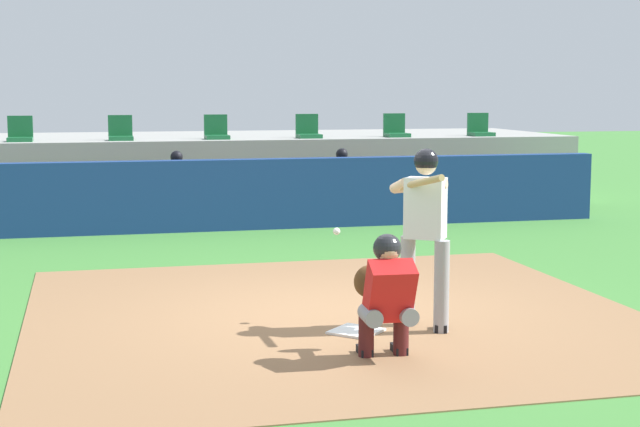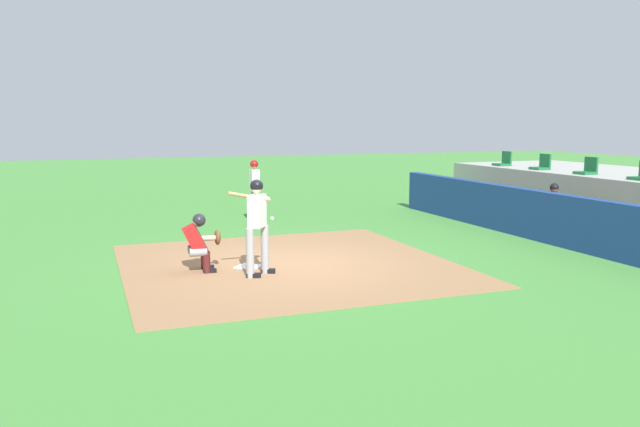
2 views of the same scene
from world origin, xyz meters
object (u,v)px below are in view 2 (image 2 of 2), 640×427
stadium_seat_0 (504,162)px  stadium_seat_1 (542,165)px  home_plate (249,266)px  stadium_seat_2 (588,169)px  batter_at_plate (257,221)px  dugout_player_0 (549,208)px  on_deck_batter (255,187)px  catcher_crouched (200,240)px

stadium_seat_0 → stadium_seat_1: size_ratio=1.00×
home_plate → stadium_seat_2: size_ratio=0.92×
stadium_seat_1 → stadium_seat_2: 1.86m
batter_at_plate → dugout_player_0: 8.32m
batter_at_plate → dugout_player_0: (-1.66, 8.14, -0.36)m
home_plate → dugout_player_0: dugout_player_0 is taller
batter_at_plate → dugout_player_0: batter_at_plate is taller
batter_at_plate → on_deck_batter: 6.23m
dugout_player_0 → stadium_seat_2: bearing=113.7°
on_deck_batter → stadium_seat_2: size_ratio=3.72×
catcher_crouched → stadium_seat_0: stadium_seat_0 is taller
batter_at_plate → stadium_seat_2: stadium_seat_2 is taller
batter_at_plate → catcher_crouched: batter_at_plate is taller
home_plate → on_deck_batter: size_ratio=0.25×
on_deck_batter → stadium_seat_2: (3.49, 8.63, 0.51)m
batter_at_plate → on_deck_batter: batter_at_plate is taller
stadium_seat_2 → on_deck_batter: bearing=-112.0°
home_plate → stadium_seat_2: (-1.86, 10.18, 1.51)m
home_plate → batter_at_plate: size_ratio=0.24×
home_plate → dugout_player_0: bearing=96.8°
catcher_crouched → stadium_seat_0: bearing=116.6°
stadium_seat_0 → catcher_crouched: bearing=-63.4°
catcher_crouched → dugout_player_0: size_ratio=1.40×
stadium_seat_0 → stadium_seat_2: 3.71m
home_plate → dugout_player_0: size_ratio=0.34×
on_deck_batter → stadium_seat_2: bearing=68.0°
stadium_seat_2 → dugout_player_0: bearing=-66.3°
on_deck_batter → home_plate: bearing=-16.2°
dugout_player_0 → stadium_seat_2: stadium_seat_2 is taller
stadium_seat_0 → home_plate: bearing=-61.3°
home_plate → stadium_seat_0: bearing=118.7°
stadium_seat_0 → stadium_seat_1: (1.86, 0.00, 0.00)m
on_deck_batter → stadium_seat_2: stadium_seat_2 is taller
stadium_seat_1 → catcher_crouched: bearing=-71.5°
home_plate → stadium_seat_0: 11.70m
batter_at_plate → dugout_player_0: size_ratio=1.39×
stadium_seat_2 → home_plate: bearing=-79.7°
on_deck_batter → batter_at_plate: bearing=-14.4°
batter_at_plate → stadium_seat_2: size_ratio=3.76×
batter_at_plate → stadium_seat_0: 11.96m
home_plate → stadium_seat_2: 10.46m
dugout_player_0 → batter_at_plate: bearing=-78.5°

